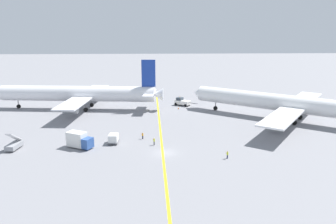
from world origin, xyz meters
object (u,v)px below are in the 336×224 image
object	(u,v)px
ground_crew_ramp_agent_by_cones	(154,141)
ground_crew_wing_walker_right	(143,136)
airliner_being_pushed	(288,104)
pushback_tug	(182,102)
gse_catering_truck_tall	(79,140)
gse_container_dolly_flat	(113,138)
traffic_cone_nose_right	(178,108)
ground_crew_marshaller_foreground	(227,155)
gse_stair_truck_yellow	(14,145)
airliner_at_gate_left	(79,94)

from	to	relation	value
ground_crew_ramp_agent_by_cones	ground_crew_wing_walker_right	distance (m)	5.19
airliner_being_pushed	pushback_tug	bearing A→B (deg)	143.78
pushback_tug	gse_catering_truck_tall	xyz separation A→B (m)	(-26.29, -40.23, 0.50)
gse_catering_truck_tall	ground_crew_ramp_agent_by_cones	xyz separation A→B (m)	(16.40, 0.83, -0.85)
gse_container_dolly_flat	traffic_cone_nose_right	world-z (taller)	gse_container_dolly_flat
gse_catering_truck_tall	ground_crew_ramp_agent_by_cones	distance (m)	16.44
ground_crew_marshaller_foreground	pushback_tug	bearing A→B (deg)	95.76
gse_container_dolly_flat	ground_crew_wing_walker_right	size ratio (longest dim) A/B	2.11
gse_stair_truck_yellow	traffic_cone_nose_right	distance (m)	52.26
traffic_cone_nose_right	ground_crew_marshaller_foreground	bearing A→B (deg)	-81.31
airliner_at_gate_left	airliner_being_pushed	xyz separation A→B (m)	(62.23, -16.76, -0.21)
gse_container_dolly_flat	traffic_cone_nose_right	distance (m)	36.91
gse_stair_truck_yellow	traffic_cone_nose_right	world-z (taller)	gse_stair_truck_yellow
gse_catering_truck_tall	gse_container_dolly_flat	size ratio (longest dim) A/B	1.88
airliner_at_gate_left	gse_catering_truck_tall	size ratio (longest dim) A/B	8.90
gse_stair_truck_yellow	ground_crew_wing_walker_right	world-z (taller)	gse_stair_truck_yellow
gse_container_dolly_flat	ground_crew_ramp_agent_by_cones	xyz separation A→B (m)	(9.30, -1.65, -0.27)
airliner_at_gate_left	ground_crew_wing_walker_right	xyz separation A→B (m)	(21.48, -31.11, -4.28)
pushback_tug	gse_catering_truck_tall	size ratio (longest dim) A/B	1.23
airliner_being_pushed	ground_crew_marshaller_foreground	xyz separation A→B (m)	(-23.33, -27.32, -4.07)
airliner_being_pushed	ground_crew_wing_walker_right	distance (m)	43.39
traffic_cone_nose_right	pushback_tug	bearing A→B (deg)	72.19
pushback_tug	airliner_at_gate_left	bearing A→B (deg)	-173.52
airliner_at_gate_left	pushback_tug	distance (m)	34.51
gse_catering_truck_tall	gse_stair_truck_yellow	xyz separation A→B (m)	(-14.06, -0.19, -0.73)
airliner_being_pushed	ground_crew_ramp_agent_by_cones	distance (m)	42.62
ground_crew_ramp_agent_by_cones	traffic_cone_nose_right	xyz separation A→B (m)	(8.20, 34.14, -0.63)
gse_stair_truck_yellow	ground_crew_ramp_agent_by_cones	xyz separation A→B (m)	(30.46, 1.02, -0.12)
gse_container_dolly_flat	gse_stair_truck_yellow	distance (m)	21.33
airliner_being_pushed	traffic_cone_nose_right	xyz separation A→B (m)	(-29.85, 15.36, -4.61)
gse_catering_truck_tall	gse_stair_truck_yellow	size ratio (longest dim) A/B	1.31
ground_crew_marshaller_foreground	ground_crew_wing_walker_right	size ratio (longest dim) A/B	1.00
gse_stair_truck_yellow	ground_crew_ramp_agent_by_cones	world-z (taller)	gse_stair_truck_yellow
airliner_at_gate_left	gse_container_dolly_flat	size ratio (longest dim) A/B	16.72
airliner_being_pushed	gse_catering_truck_tall	size ratio (longest dim) A/B	8.11
gse_stair_truck_yellow	ground_crew_ramp_agent_by_cones	size ratio (longest dim) A/B	2.77
gse_container_dolly_flat	ground_crew_wing_walker_right	distance (m)	7.17
airliner_being_pushed	ground_crew_ramp_agent_by_cones	bearing A→B (deg)	-153.73
gse_catering_truck_tall	ground_crew_marshaller_foreground	bearing A→B (deg)	-13.92
pushback_tug	ground_crew_ramp_agent_by_cones	size ratio (longest dim) A/B	4.45
gse_stair_truck_yellow	gse_container_dolly_flat	bearing A→B (deg)	7.21
gse_container_dolly_flat	ground_crew_ramp_agent_by_cones	distance (m)	9.45
airliner_being_pushed	gse_stair_truck_yellow	bearing A→B (deg)	-163.88
airliner_being_pushed	gse_container_dolly_flat	distance (m)	50.49
ground_crew_ramp_agent_by_cones	gse_container_dolly_flat	bearing A→B (deg)	169.91
gse_catering_truck_tall	ground_crew_ramp_agent_by_cones	bearing A→B (deg)	2.89
ground_crew_wing_walker_right	traffic_cone_nose_right	distance (m)	31.65
gse_stair_truck_yellow	ground_crew_wing_walker_right	bearing A→B (deg)	11.11
ground_crew_wing_walker_right	ground_crew_marshaller_foreground	bearing A→B (deg)	-36.66
gse_stair_truck_yellow	gse_catering_truck_tall	bearing A→B (deg)	0.79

